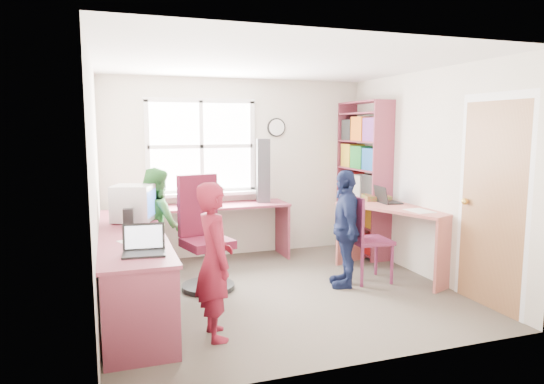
% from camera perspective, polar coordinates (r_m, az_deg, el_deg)
% --- Properties ---
extents(room, '(3.64, 3.44, 2.44)m').
position_cam_1_polar(room, '(5.13, 0.67, 1.65)').
color(room, '#494139').
rests_on(room, ground).
extents(l_desk, '(2.38, 2.95, 0.75)m').
position_cam_1_polar(l_desk, '(4.63, -13.47, -8.85)').
color(l_desk, '#873647').
rests_on(l_desk, ground).
extents(right_desk, '(1.14, 1.57, 0.82)m').
position_cam_1_polar(right_desk, '(5.98, 14.59, -3.76)').
color(right_desk, '#C46B62').
rests_on(right_desk, ground).
extents(bookshelf, '(0.30, 1.02, 2.10)m').
position_cam_1_polar(bookshelf, '(6.82, 10.66, 1.18)').
color(bookshelf, '#873647').
rests_on(bookshelf, ground).
extents(swivel_chair, '(0.70, 0.70, 1.23)m').
position_cam_1_polar(swivel_chair, '(5.36, -8.04, -5.62)').
color(swivel_chair, black).
rests_on(swivel_chair, ground).
extents(wooden_chair, '(0.45, 0.45, 0.99)m').
position_cam_1_polar(wooden_chair, '(5.61, 10.78, -5.04)').
color(wooden_chair, '#6E2446').
rests_on(wooden_chair, ground).
extents(crt_monitor, '(0.50, 0.47, 0.39)m').
position_cam_1_polar(crt_monitor, '(5.35, -16.03, -1.30)').
color(crt_monitor, silver).
rests_on(crt_monitor, l_desk).
extents(laptop_left, '(0.36, 0.30, 0.23)m').
position_cam_1_polar(laptop_left, '(4.03, -14.84, -6.24)').
color(laptop_left, black).
rests_on(laptop_left, l_desk).
extents(laptop_right, '(0.28, 0.33, 0.21)m').
position_cam_1_polar(laptop_right, '(6.15, 13.25, -0.80)').
color(laptop_right, black).
rests_on(laptop_right, right_desk).
extents(speaker_a, '(0.11, 0.11, 0.20)m').
position_cam_1_polar(speaker_a, '(5.05, -16.54, -2.99)').
color(speaker_a, black).
rests_on(speaker_a, l_desk).
extents(speaker_b, '(0.12, 0.12, 0.19)m').
position_cam_1_polar(speaker_b, '(5.70, -16.56, -1.87)').
color(speaker_b, black).
rests_on(speaker_b, l_desk).
extents(cd_tower, '(0.19, 0.17, 0.85)m').
position_cam_1_polar(cd_tower, '(6.48, -1.05, 2.52)').
color(cd_tower, black).
rests_on(cd_tower, l_desk).
extents(game_box, '(0.39, 0.39, 0.06)m').
position_cam_1_polar(game_box, '(6.39, 12.17, -0.63)').
color(game_box, red).
rests_on(game_box, right_desk).
extents(paper_a, '(0.29, 0.33, 0.00)m').
position_cam_1_polar(paper_a, '(4.44, -15.96, -5.69)').
color(paper_a, silver).
rests_on(paper_a, l_desk).
extents(paper_b, '(0.23, 0.33, 0.00)m').
position_cam_1_polar(paper_b, '(5.67, 16.97, -2.14)').
color(paper_b, silver).
rests_on(paper_b, right_desk).
extents(potted_plant, '(0.19, 0.18, 0.29)m').
position_cam_1_polar(potted_plant, '(6.30, -9.72, -0.30)').
color(potted_plant, '#337830').
rests_on(potted_plant, l_desk).
extents(person_red, '(0.33, 0.49, 1.31)m').
position_cam_1_polar(person_red, '(4.07, -6.78, -8.04)').
color(person_red, maroon).
rests_on(person_red, ground).
extents(person_green, '(0.63, 0.74, 1.31)m').
position_cam_1_polar(person_green, '(5.64, -13.30, -3.81)').
color(person_green, '#317C34').
rests_on(person_green, ground).
extents(person_navy, '(0.53, 0.82, 1.30)m').
position_cam_1_polar(person_navy, '(5.40, 8.60, -4.25)').
color(person_navy, '#151D43').
rests_on(person_navy, ground).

